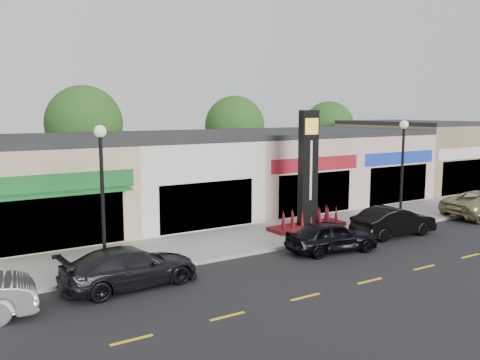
{
  "coord_description": "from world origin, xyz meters",
  "views": [
    {
      "loc": [
        -13.38,
        -15.53,
        6.15
      ],
      "look_at": [
        -1.18,
        4.0,
        2.97
      ],
      "focal_mm": 38.0,
      "sensor_mm": 36.0,
      "label": 1
    }
  ],
  "objects_px": {
    "lamp_west_near": "(102,185)",
    "lamp_east_near": "(403,161)",
    "car_dark_sedan": "(130,267)",
    "car_black_sedan": "(332,236)",
    "car_black_conv": "(394,221)",
    "pylon_sign": "(308,187)"
  },
  "relations": [
    {
      "from": "lamp_west_near",
      "to": "car_black_conv",
      "type": "distance_m",
      "value": 14.3
    },
    {
      "from": "lamp_west_near",
      "to": "car_black_sedan",
      "type": "distance_m",
      "value": 10.0
    },
    {
      "from": "car_dark_sedan",
      "to": "car_black_sedan",
      "type": "xyz_separation_m",
      "value": [
        8.98,
        -0.42,
        -0.01
      ]
    },
    {
      "from": "car_dark_sedan",
      "to": "car_black_conv",
      "type": "distance_m",
      "value": 13.52
    },
    {
      "from": "car_black_sedan",
      "to": "car_black_conv",
      "type": "bearing_deg",
      "value": -73.96
    },
    {
      "from": "pylon_sign",
      "to": "car_black_conv",
      "type": "bearing_deg",
      "value": -45.76
    },
    {
      "from": "pylon_sign",
      "to": "car_black_sedan",
      "type": "distance_m",
      "value": 4.22
    },
    {
      "from": "car_dark_sedan",
      "to": "car_black_conv",
      "type": "bearing_deg",
      "value": -92.93
    },
    {
      "from": "lamp_west_near",
      "to": "lamp_east_near",
      "type": "relative_size",
      "value": 1.0
    },
    {
      "from": "car_dark_sedan",
      "to": "car_black_conv",
      "type": "xyz_separation_m",
      "value": [
        13.52,
        0.12,
        0.02
      ]
    },
    {
      "from": "lamp_east_near",
      "to": "car_black_sedan",
      "type": "bearing_deg",
      "value": -164.02
    },
    {
      "from": "car_dark_sedan",
      "to": "lamp_west_near",
      "type": "bearing_deg",
      "value": 13.35
    },
    {
      "from": "car_dark_sedan",
      "to": "car_black_conv",
      "type": "height_order",
      "value": "car_black_conv"
    },
    {
      "from": "lamp_west_near",
      "to": "lamp_east_near",
      "type": "bearing_deg",
      "value": 0.0
    },
    {
      "from": "lamp_west_near",
      "to": "car_dark_sedan",
      "type": "distance_m",
      "value": 3.16
    },
    {
      "from": "car_dark_sedan",
      "to": "car_black_conv",
      "type": "relative_size",
      "value": 1.11
    },
    {
      "from": "lamp_west_near",
      "to": "car_black_sedan",
      "type": "height_order",
      "value": "lamp_west_near"
    },
    {
      "from": "pylon_sign",
      "to": "car_dark_sedan",
      "type": "xyz_separation_m",
      "value": [
        -10.56,
        -3.16,
        -1.57
      ]
    },
    {
      "from": "car_black_sedan",
      "to": "car_black_conv",
      "type": "relative_size",
      "value": 0.93
    },
    {
      "from": "lamp_west_near",
      "to": "pylon_sign",
      "type": "relative_size",
      "value": 0.91
    },
    {
      "from": "car_black_conv",
      "to": "car_black_sedan",
      "type": "bearing_deg",
      "value": 100.06
    },
    {
      "from": "pylon_sign",
      "to": "car_black_conv",
      "type": "xyz_separation_m",
      "value": [
        2.96,
        -3.04,
        -1.55
      ]
    }
  ]
}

